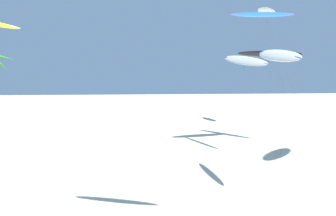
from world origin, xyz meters
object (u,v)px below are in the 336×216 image
Objects in this scene: flying_kite_6 at (244,61)px; flying_kite_8 at (278,55)px; flying_kite_9 at (267,54)px; flying_kite_2 at (266,11)px; flying_kite_4 at (263,15)px.

flying_kite_8 is at bearing -98.89° from flying_kite_6.
flying_kite_8 is 0.82× the size of flying_kite_9.
flying_kite_9 is at bearing 69.11° from flying_kite_8.
flying_kite_2 is 1.25× the size of flying_kite_4.
flying_kite_6 is at bearing 81.11° from flying_kite_8.
flying_kite_6 is 7.16m from flying_kite_9.
flying_kite_2 reaches higher than flying_kite_4.
flying_kite_8 is at bearing -108.46° from flying_kite_4.
flying_kite_8 is (-1.89, -12.10, -0.24)m from flying_kite_6.
flying_kite_6 is 0.86× the size of flying_kite_9.
flying_kite_8 is (-4.91, -14.70, -5.48)m from flying_kite_4.
flying_kite_9 is (1.72, 2.66, -4.14)m from flying_kite_4.
flying_kite_4 is 1.54× the size of flying_kite_8.
flying_kite_4 reaches higher than flying_kite_8.
flying_kite_4 is 1.46× the size of flying_kite_6.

